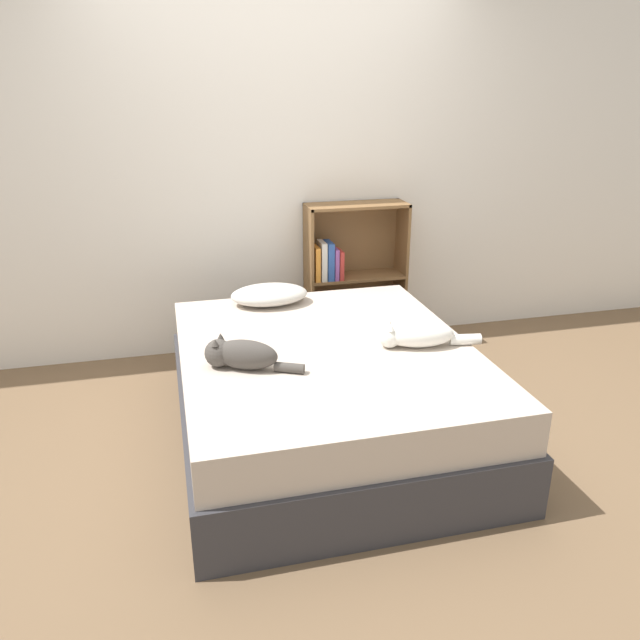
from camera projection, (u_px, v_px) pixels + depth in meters
name	position (u px, v px, depth m)	size (l,w,h in m)	color
ground_plane	(326.00, 435.00, 3.46)	(8.00, 8.00, 0.00)	brown
wall_back	(276.00, 172.00, 4.25)	(8.00, 0.06, 2.50)	white
bed	(326.00, 393.00, 3.36)	(1.55, 1.85, 0.53)	#333338
pillow	(269.00, 295.00, 3.88)	(0.48, 0.31, 0.12)	beige
cat_light	(417.00, 335.00, 3.26)	(0.54, 0.22, 0.14)	white
cat_dark	(239.00, 354.00, 3.01)	(0.46, 0.28, 0.16)	#47423D
bookshelf	(349.00, 272.00, 4.49)	(0.71, 0.26, 1.04)	brown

